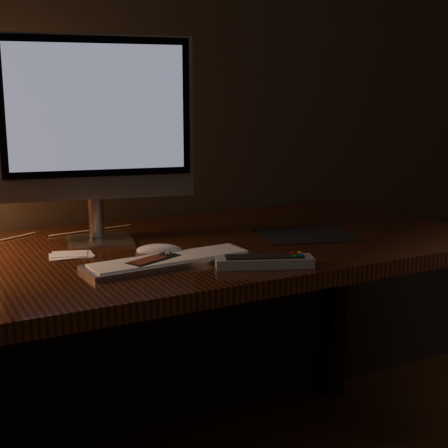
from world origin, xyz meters
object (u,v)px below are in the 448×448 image
desk (178,284)px  tv_remote (264,261)px  monitor (96,122)px  mouse (159,252)px  keyboard (170,260)px  media_remote (154,262)px

desk → tv_remote: bearing=-79.9°
monitor → mouse: 0.38m
mouse → tv_remote: size_ratio=0.48×
desk → tv_remote: size_ratio=7.10×
monitor → mouse: bearing=-57.6°
monitor → tv_remote: bearing=-46.6°
monitor → keyboard: size_ratio=1.31×
media_remote → monitor: bearing=74.8°
monitor → media_remote: (0.04, -0.28, -0.30)m
desk → monitor: bearing=163.2°
keyboard → mouse: 0.07m
desk → tv_remote: (0.06, -0.35, 0.14)m
desk → mouse: (-0.11, -0.15, 0.14)m
desk → keyboard: bearing=-117.6°
monitor → media_remote: bearing=-71.0°
desk → media_remote: size_ratio=11.32×
mouse → tv_remote: bearing=-24.9°
keyboard → mouse: size_ratio=3.70×
tv_remote → media_remote: bearing=172.7°
monitor → media_remote: 0.42m
monitor → keyboard: bearing=-63.2°
media_remote → tv_remote: tv_remote is taller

